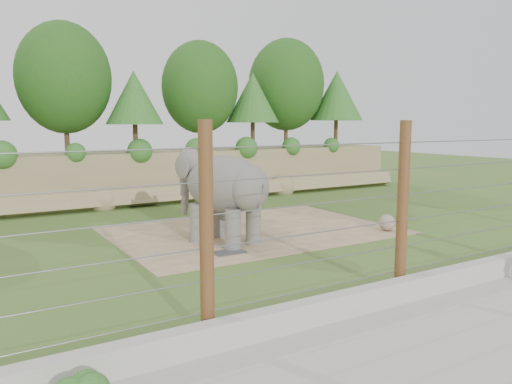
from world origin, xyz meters
TOP-DOWN VIEW (x-y plane):
  - ground at (0.00, 0.00)m, footprint 90.00×90.00m
  - back_embankment at (0.59, 12.68)m, footprint 30.00×5.52m
  - dirt_patch at (0.50, 3.00)m, footprint 10.00×7.00m
  - drain_grate at (-1.80, 0.64)m, footprint 1.00×0.60m
  - elephant at (-1.26, 1.88)m, footprint 2.70×4.07m
  - stone_ball at (4.66, 0.41)m, footprint 0.60×0.60m
  - retaining_wall at (0.00, -5.00)m, footprint 26.00×0.35m
  - walkway at (0.00, -7.00)m, footprint 26.00×4.00m
  - barrier_fence at (0.00, -4.50)m, footprint 20.26×0.26m

SIDE VIEW (x-z plane):
  - ground at x=0.00m, z-range 0.00..0.00m
  - walkway at x=0.00m, z-range 0.00..0.01m
  - dirt_patch at x=0.50m, z-range 0.00..0.02m
  - drain_grate at x=-1.80m, z-range 0.02..0.05m
  - retaining_wall at x=0.00m, z-range 0.00..0.50m
  - stone_ball at x=4.66m, z-range 0.02..0.62m
  - elephant at x=-1.26m, z-range 0.00..3.04m
  - barrier_fence at x=0.00m, z-range 0.00..4.00m
  - back_embankment at x=0.59m, z-range -0.42..8.35m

